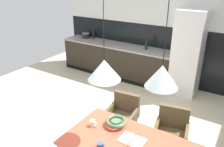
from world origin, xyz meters
TOP-DOWN VIEW (x-y plane):
  - ground_plane at (0.00, 0.00)m, footprint 7.91×7.91m
  - back_wall_splashback_dark at (0.00, 2.75)m, footprint 6.09×0.12m
  - kitchen_counter at (-1.31, 2.39)m, footprint 3.19×0.63m
  - refrigerator_column at (0.60, 2.39)m, footprint 0.61×0.60m
  - dining_table at (0.77, -0.72)m, footprint 1.61×0.92m
  - armchair_head_of_table at (0.18, 0.22)m, footprint 0.53×0.52m
  - armchair_far_side at (1.02, 0.21)m, footprint 0.56×0.55m
  - fruit_bowl at (0.44, -0.48)m, footprint 0.29×0.29m
  - open_book at (0.77, -0.64)m, footprint 0.31×0.22m
  - mug_wide_latte at (0.52, -0.96)m, footprint 0.13×0.09m
  - mug_glass_clear at (0.19, -0.66)m, footprint 0.11×0.07m
  - cooking_pot at (-2.42, 2.51)m, footprint 0.23×0.23m
  - bottle_wine_green at (-0.43, 2.41)m, footprint 0.07×0.07m
  - bottle_spice_small at (-2.17, 2.53)m, footprint 0.07×0.07m
  - pendant_lamp_over_table_near at (0.45, -0.76)m, footprint 0.37×0.37m
  - pendant_lamp_over_table_far at (1.10, -0.72)m, footprint 0.33×0.33m

SIDE VIEW (x-z plane):
  - ground_plane at x=0.00m, z-range 0.00..0.00m
  - kitchen_counter at x=-1.31m, z-range 0.00..0.89m
  - armchair_head_of_table at x=0.18m, z-range 0.10..0.88m
  - armchair_far_side at x=1.02m, z-range 0.10..0.90m
  - dining_table at x=0.77m, z-range 0.33..1.07m
  - back_wall_splashback_dark at x=0.00m, z-range 0.00..1.46m
  - open_book at x=0.77m, z-range 0.74..0.76m
  - mug_wide_latte at x=0.52m, z-range 0.74..0.82m
  - mug_glass_clear at x=0.19m, z-range 0.74..0.83m
  - fruit_bowl at x=0.44m, z-range 0.75..0.85m
  - cooking_pot at x=-2.42m, z-range 0.88..1.04m
  - refrigerator_column at x=0.60m, z-range 0.00..1.95m
  - bottle_wine_green at x=-0.43m, z-range 0.87..1.14m
  - bottle_spice_small at x=-2.17m, z-range 0.87..1.17m
  - pendant_lamp_over_table_near at x=0.45m, z-range 1.00..2.33m
  - pendant_lamp_over_table_far at x=1.10m, z-range 1.09..2.36m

